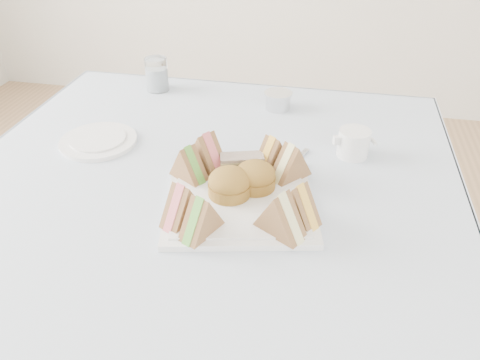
% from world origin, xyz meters
% --- Properties ---
extents(table, '(0.90, 0.90, 0.74)m').
position_xyz_m(table, '(0.00, 0.00, 0.37)').
color(table, brown).
rests_on(table, floor).
extents(tablecloth, '(1.02, 1.02, 0.01)m').
position_xyz_m(tablecloth, '(0.00, 0.00, 0.74)').
color(tablecloth, silver).
rests_on(tablecloth, table).
extents(serving_plate, '(0.32, 0.32, 0.01)m').
position_xyz_m(serving_plate, '(0.09, -0.05, 0.75)').
color(serving_plate, white).
rests_on(serving_plate, tablecloth).
extents(sandwich_fl_a, '(0.07, 0.09, 0.07)m').
position_xyz_m(sandwich_fl_a, '(0.00, -0.14, 0.80)').
color(sandwich_fl_a, '#9B6B3B').
rests_on(sandwich_fl_a, serving_plate).
extents(sandwich_fl_b, '(0.07, 0.09, 0.07)m').
position_xyz_m(sandwich_fl_b, '(0.04, -0.17, 0.79)').
color(sandwich_fl_b, '#9B6B3B').
rests_on(sandwich_fl_b, serving_plate).
extents(sandwich_fr_a, '(0.09, 0.08, 0.07)m').
position_xyz_m(sandwich_fr_a, '(0.20, -0.10, 0.79)').
color(sandwich_fr_a, '#9B6B3B').
rests_on(sandwich_fr_a, serving_plate).
extents(sandwich_fr_b, '(0.10, 0.08, 0.08)m').
position_xyz_m(sandwich_fr_b, '(0.17, -0.14, 0.80)').
color(sandwich_fr_b, '#9B6B3B').
rests_on(sandwich_fr_b, serving_plate).
extents(sandwich_bl_a, '(0.09, 0.08, 0.07)m').
position_xyz_m(sandwich_bl_a, '(-0.03, -0.01, 0.79)').
color(sandwich_bl_a, '#9B6B3B').
rests_on(sandwich_bl_a, serving_plate).
extents(sandwich_bl_b, '(0.10, 0.09, 0.08)m').
position_xyz_m(sandwich_bl_b, '(0.00, 0.03, 0.80)').
color(sandwich_bl_b, '#9B6B3B').
rests_on(sandwich_bl_b, serving_plate).
extents(sandwich_br_a, '(0.09, 0.09, 0.08)m').
position_xyz_m(sandwich_br_a, '(0.17, 0.03, 0.80)').
color(sandwich_br_a, '#9B6B3B').
rests_on(sandwich_br_a, serving_plate).
extents(sandwich_br_b, '(0.08, 0.09, 0.07)m').
position_xyz_m(sandwich_br_b, '(0.13, 0.06, 0.79)').
color(sandwich_br_b, '#9B6B3B').
rests_on(sandwich_br_b, serving_plate).
extents(scone_left, '(0.10, 0.10, 0.05)m').
position_xyz_m(scone_left, '(0.07, -0.05, 0.78)').
color(scone_left, olive).
rests_on(scone_left, serving_plate).
extents(scone_right, '(0.11, 0.11, 0.05)m').
position_xyz_m(scone_right, '(0.11, -0.02, 0.78)').
color(scone_right, olive).
rests_on(scone_right, serving_plate).
extents(pastry_slice, '(0.09, 0.06, 0.04)m').
position_xyz_m(pastry_slice, '(0.07, 0.03, 0.78)').
color(pastry_slice, '#CAC17B').
rests_on(pastry_slice, serving_plate).
extents(side_plate, '(0.20, 0.20, 0.01)m').
position_xyz_m(side_plate, '(-0.27, 0.10, 0.75)').
color(side_plate, white).
rests_on(side_plate, tablecloth).
extents(water_glass, '(0.08, 0.08, 0.09)m').
position_xyz_m(water_glass, '(-0.24, 0.42, 0.79)').
color(water_glass, white).
rests_on(water_glass, tablecloth).
extents(tea_strainer, '(0.08, 0.08, 0.04)m').
position_xyz_m(tea_strainer, '(0.10, 0.36, 0.77)').
color(tea_strainer, silver).
rests_on(tea_strainer, tablecloth).
extents(knife, '(0.05, 0.17, 0.00)m').
position_xyz_m(knife, '(0.21, -0.08, 0.75)').
color(knife, silver).
rests_on(knife, tablecloth).
extents(fork, '(0.07, 0.16, 0.00)m').
position_xyz_m(fork, '(0.15, 0.05, 0.75)').
color(fork, silver).
rests_on(fork, tablecloth).
extents(creamer_jug, '(0.09, 0.09, 0.06)m').
position_xyz_m(creamer_jug, '(0.29, 0.16, 0.78)').
color(creamer_jug, white).
rests_on(creamer_jug, tablecloth).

